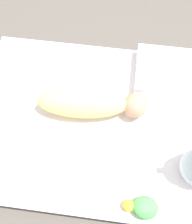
% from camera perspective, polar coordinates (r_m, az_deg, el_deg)
% --- Properties ---
extents(ground_plane, '(12.00, 12.00, 0.00)m').
position_cam_1_polar(ground_plane, '(1.48, 2.51, -4.22)').
color(ground_plane, '#514C47').
extents(bed_mattress, '(1.37, 0.93, 0.14)m').
position_cam_1_polar(bed_mattress, '(1.41, 2.63, -3.27)').
color(bed_mattress, white).
rests_on(bed_mattress, ground_plane).
extents(swaddled_baby, '(0.55, 0.19, 0.17)m').
position_cam_1_polar(swaddled_baby, '(1.29, -1.22, 1.93)').
color(swaddled_baby, '#EFDB7F').
rests_on(swaddled_baby, bed_mattress).
extents(pillow, '(0.32, 0.28, 0.08)m').
position_cam_1_polar(pillow, '(1.48, 15.09, 8.27)').
color(pillow, white).
rests_on(pillow, bed_mattress).
extents(turtle_plush, '(0.15, 0.10, 0.08)m').
position_cam_1_polar(turtle_plush, '(1.23, 10.26, -19.73)').
color(turtle_plush, '#51B756').
rests_on(turtle_plush, bed_mattress).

